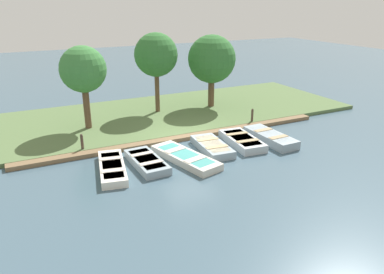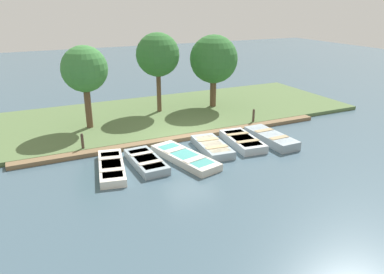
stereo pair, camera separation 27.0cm
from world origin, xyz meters
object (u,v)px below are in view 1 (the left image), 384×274
(park_tree_center, at_px, (212,59))
(park_tree_far_left, at_px, (83,70))
(rowboat_0, at_px, (112,168))
(rowboat_3, at_px, (212,147))
(rowboat_1, at_px, (147,162))
(rowboat_4, at_px, (242,141))
(rowboat_2, at_px, (185,157))
(mooring_post_far, at_px, (252,117))
(mooring_post_near, at_px, (82,144))
(rowboat_5, at_px, (270,137))
(park_tree_left, at_px, (156,55))

(park_tree_center, bearing_deg, park_tree_far_left, -83.60)
(rowboat_0, xyz_separation_m, rowboat_3, (-0.19, 4.70, 0.02))
(rowboat_1, bearing_deg, rowboat_4, 91.22)
(rowboat_2, relative_size, rowboat_4, 1.29)
(rowboat_1, xyz_separation_m, mooring_post_far, (-2.54, 7.05, 0.29))
(rowboat_0, distance_m, park_tree_far_left, 6.17)
(rowboat_4, xyz_separation_m, mooring_post_far, (-2.28, 2.16, 0.27))
(rowboat_0, bearing_deg, rowboat_3, 103.34)
(rowboat_1, relative_size, park_tree_center, 0.60)
(rowboat_0, distance_m, mooring_post_near, 2.58)
(rowboat_2, height_order, mooring_post_near, mooring_post_near)
(park_tree_far_left, bearing_deg, rowboat_3, 41.01)
(rowboat_4, xyz_separation_m, rowboat_5, (0.29, 1.45, 0.03))
(mooring_post_far, xyz_separation_m, park_tree_left, (-4.14, -3.92, 3.06))
(rowboat_1, height_order, park_tree_left, park_tree_left)
(rowboat_0, height_order, rowboat_1, rowboat_1)
(rowboat_5, relative_size, park_tree_far_left, 0.69)
(rowboat_5, xyz_separation_m, park_tree_left, (-6.71, -3.21, 3.30))
(rowboat_3, xyz_separation_m, mooring_post_near, (-2.29, -5.37, 0.28))
(mooring_post_near, xyz_separation_m, park_tree_center, (-3.76, 8.67, 2.64))
(rowboat_0, distance_m, rowboat_5, 7.78)
(mooring_post_far, bearing_deg, park_tree_far_left, -109.20)
(rowboat_2, bearing_deg, mooring_post_far, 103.68)
(rowboat_4, xyz_separation_m, park_tree_left, (-6.42, -1.77, 3.33))
(rowboat_4, bearing_deg, rowboat_2, -74.84)
(mooring_post_far, bearing_deg, rowboat_3, -58.91)
(rowboat_0, xyz_separation_m, mooring_post_near, (-2.47, -0.67, 0.30))
(park_tree_center, bearing_deg, rowboat_4, -15.43)
(rowboat_2, height_order, rowboat_5, rowboat_5)
(mooring_post_near, bearing_deg, mooring_post_far, 90.00)
(park_tree_left, bearing_deg, park_tree_center, 83.65)
(rowboat_5, bearing_deg, rowboat_4, -102.91)
(park_tree_center, bearing_deg, rowboat_3, -28.64)
(rowboat_2, distance_m, park_tree_left, 7.87)
(park_tree_far_left, bearing_deg, park_tree_left, 106.06)
(rowboat_5, relative_size, mooring_post_near, 3.33)
(rowboat_1, relative_size, park_tree_left, 0.57)
(park_tree_left, bearing_deg, rowboat_0, -34.62)
(park_tree_far_left, bearing_deg, rowboat_1, 12.83)
(rowboat_3, distance_m, rowboat_5, 3.09)
(rowboat_3, bearing_deg, park_tree_left, -173.63)
(mooring_post_near, relative_size, park_tree_far_left, 0.21)
(mooring_post_near, xyz_separation_m, park_tree_left, (-4.14, 5.24, 3.06))
(rowboat_0, height_order, mooring_post_far, mooring_post_far)
(rowboat_2, xyz_separation_m, rowboat_3, (-0.54, 1.61, 0.02))
(rowboat_1, xyz_separation_m, park_tree_center, (-6.30, 6.56, 2.93))
(park_tree_center, bearing_deg, rowboat_1, -46.14)
(rowboat_4, distance_m, park_tree_far_left, 8.57)
(mooring_post_far, relative_size, park_tree_center, 0.20)
(mooring_post_far, bearing_deg, rowboat_1, -70.15)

